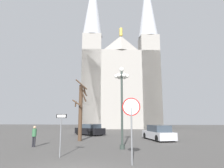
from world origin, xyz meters
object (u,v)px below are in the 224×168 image
(one_way_arrow_sign, at_px, (61,129))
(cathedral, at_px, (120,79))
(parked_car_far_black, at_px, (90,130))
(street_lamp, at_px, (122,92))
(parked_car_near_silver, at_px, (158,133))
(bare_tree, at_px, (80,110))
(stop_sign, at_px, (131,116))
(pedestrian_walking, at_px, (34,134))

(one_way_arrow_sign, bearing_deg, cathedral, 86.40)
(one_way_arrow_sign, bearing_deg, parked_car_far_black, 94.13)
(street_lamp, bearing_deg, parked_car_far_black, 111.51)
(parked_car_near_silver, bearing_deg, bare_tree, -170.64)
(cathedral, bearing_deg, one_way_arrow_sign, -93.60)
(stop_sign, relative_size, street_lamp, 0.53)
(street_lamp, distance_m, pedestrian_walking, 7.45)
(pedestrian_walking, bearing_deg, one_way_arrow_sign, -48.56)
(one_way_arrow_sign, height_order, bare_tree, bare_tree)
(stop_sign, distance_m, parked_car_far_black, 16.91)
(bare_tree, bearing_deg, parked_car_near_silver, 9.36)
(cathedral, relative_size, parked_car_near_silver, 7.52)
(stop_sign, relative_size, parked_car_far_black, 0.74)
(street_lamp, relative_size, parked_car_near_silver, 1.24)
(stop_sign, xyz_separation_m, street_lamp, (-0.58, 4.78, 1.82))
(cathedral, xyz_separation_m, one_way_arrow_sign, (-2.12, -33.66, -9.66))
(one_way_arrow_sign, distance_m, bare_tree, 8.20)
(parked_car_near_silver, distance_m, pedestrian_walking, 11.58)
(parked_car_far_black, height_order, pedestrian_walking, pedestrian_walking)
(parked_car_far_black, bearing_deg, stop_sign, -72.62)
(pedestrian_walking, bearing_deg, bare_tree, 59.12)
(street_lamp, height_order, parked_car_far_black, street_lamp)
(pedestrian_walking, bearing_deg, street_lamp, -4.63)
(stop_sign, xyz_separation_m, parked_car_near_silver, (2.86, 10.82, -1.56))
(one_way_arrow_sign, xyz_separation_m, street_lamp, (3.40, 3.24, 2.55))
(one_way_arrow_sign, bearing_deg, pedestrian_walking, 131.44)
(one_way_arrow_sign, xyz_separation_m, bare_tree, (-0.81, 8.03, 1.45))
(bare_tree, xyz_separation_m, parked_car_far_black, (-0.24, 6.50, -2.30))
(cathedral, bearing_deg, stop_sign, -86.97)
(cathedral, xyz_separation_m, parked_car_far_black, (-3.17, -19.13, -10.51))
(pedestrian_walking, bearing_deg, parked_car_near_silver, 28.37)
(cathedral, height_order, bare_tree, cathedral)
(cathedral, height_order, parked_car_near_silver, cathedral)
(one_way_arrow_sign, bearing_deg, bare_tree, 95.75)
(one_way_arrow_sign, relative_size, pedestrian_walking, 1.52)
(bare_tree, xyz_separation_m, parked_car_near_silver, (7.65, 1.26, -2.28))
(stop_sign, height_order, bare_tree, bare_tree)
(cathedral, xyz_separation_m, stop_sign, (1.86, -35.19, -8.94))
(parked_car_near_silver, bearing_deg, one_way_arrow_sign, -126.38)
(cathedral, relative_size, bare_tree, 6.10)
(stop_sign, relative_size, one_way_arrow_sign, 1.32)
(cathedral, xyz_separation_m, bare_tree, (-2.93, -25.63, -8.22))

